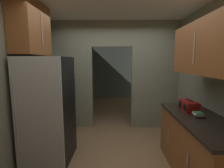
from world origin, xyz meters
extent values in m
plane|color=#93704C|center=(0.00, 0.00, 0.00)|extent=(20.00, 20.00, 0.00)
cube|color=silver|center=(0.00, 0.46, 2.69)|extent=(3.52, 7.08, 0.06)
cube|color=gray|center=(-1.07, 1.54, 1.33)|extent=(0.98, 0.12, 2.66)
cube|color=gray|center=(0.99, 1.54, 1.33)|extent=(1.15, 0.12, 2.66)
cube|color=gray|center=(-0.09, 1.54, 2.35)|extent=(0.99, 0.12, 0.61)
cube|color=gray|center=(0.00, 5.03, 1.33)|extent=(3.12, 0.10, 2.66)
cube|color=gray|center=(-1.51, 3.28, 1.33)|extent=(0.10, 3.49, 2.66)
cube|color=gray|center=(1.51, 3.28, 1.33)|extent=(0.10, 3.49, 2.66)
cube|color=black|center=(-1.13, 0.09, 0.88)|extent=(0.73, 0.74, 1.76)
cube|color=#B7BABC|center=(-1.13, -0.29, 0.88)|extent=(0.73, 0.03, 1.76)
cylinder|color=#B7BABC|center=(-1.43, -0.32, 0.97)|extent=(0.02, 0.02, 0.97)
cube|color=brown|center=(1.22, -0.34, 0.43)|extent=(0.65, 1.67, 0.86)
cube|color=black|center=(1.22, -0.34, 0.88)|extent=(0.69, 1.67, 0.04)
cylinder|color=#B7BABC|center=(0.88, -0.71, 0.47)|extent=(0.01, 0.01, 0.22)
cylinder|color=#B7BABC|center=(0.88, 0.02, 0.47)|extent=(0.01, 0.01, 0.22)
cube|color=brown|center=(1.22, -0.34, 1.87)|extent=(0.34, 1.50, 0.71)
cylinder|color=#B7BABC|center=(1.04, -0.34, 1.87)|extent=(0.01, 0.01, 0.43)
cube|color=brown|center=(-1.38, 0.18, 2.22)|extent=(0.34, 0.81, 0.85)
cylinder|color=#B7BABC|center=(-1.20, 0.18, 2.22)|extent=(0.01, 0.01, 0.51)
cube|color=maroon|center=(1.19, 0.02, 0.98)|extent=(0.20, 0.35, 0.16)
cylinder|color=#262626|center=(1.19, 0.02, 1.08)|extent=(0.02, 0.24, 0.02)
cylinder|color=black|center=(1.08, -0.08, 0.98)|extent=(0.01, 0.11, 0.11)
cylinder|color=black|center=(1.08, 0.13, 0.98)|extent=(0.01, 0.11, 0.11)
cube|color=black|center=(1.20, -0.30, 0.91)|extent=(0.13, 0.13, 0.02)
cube|color=red|center=(1.18, -0.29, 0.93)|extent=(0.11, 0.12, 0.01)
cube|color=beige|center=(1.18, -0.29, 0.95)|extent=(0.13, 0.16, 0.02)
cube|color=#388C47|center=(1.19, -0.29, 0.96)|extent=(0.11, 0.13, 0.01)
camera|label=1|loc=(0.00, -2.56, 1.69)|focal=26.16mm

